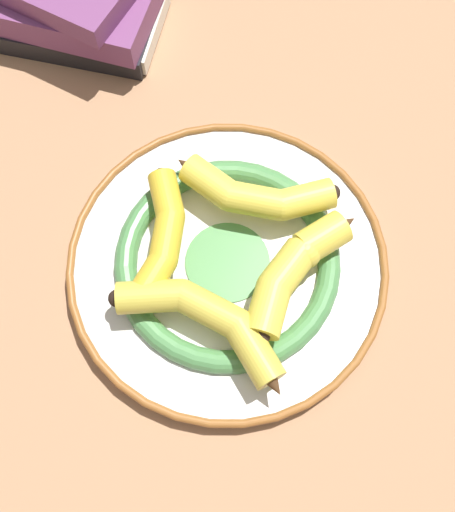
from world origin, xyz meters
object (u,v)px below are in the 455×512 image
(banana_a, at_px, (207,320))
(banana_d, at_px, (295,269))
(decorative_bowl, at_px, (228,263))
(banana_c, at_px, (253,194))
(banana_b, at_px, (161,240))
(book_stack, at_px, (77,4))

(banana_a, bearing_deg, banana_d, -120.45)
(banana_d, bearing_deg, decorative_bowl, -69.10)
(banana_c, bearing_deg, banana_d, -53.04)
(banana_a, height_order, banana_b, banana_a)
(banana_a, distance_m, book_stack, 0.45)
(banana_c, distance_m, banana_d, 0.10)
(banana_d, distance_m, book_stack, 0.45)
(banana_c, relative_size, banana_d, 0.92)
(banana_c, bearing_deg, banana_b, -139.44)
(banana_a, xyz_separation_m, book_stack, (0.45, -0.04, -0.01))
(decorative_bowl, xyz_separation_m, banana_c, (0.05, -0.06, 0.04))
(decorative_bowl, bearing_deg, banana_c, -50.53)
(banana_a, relative_size, banana_b, 1.22)
(banana_a, relative_size, book_stack, 0.73)
(banana_b, relative_size, banana_d, 0.89)
(decorative_bowl, relative_size, banana_c, 2.34)
(banana_d, relative_size, book_stack, 0.68)
(book_stack, bearing_deg, banana_d, -33.57)
(banana_a, height_order, book_stack, book_stack)
(decorative_bowl, height_order, book_stack, book_stack)
(banana_c, xyz_separation_m, book_stack, (0.35, 0.07, -0.01))
(banana_b, relative_size, book_stack, 0.60)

